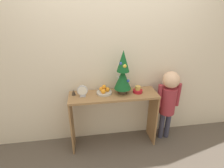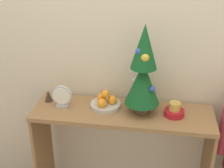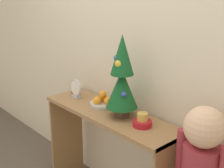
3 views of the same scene
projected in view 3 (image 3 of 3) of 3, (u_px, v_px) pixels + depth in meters
The scene contains 7 objects.
back_wall at pixel (131, 51), 2.34m from camera, with size 7.00×0.05×2.50m, color beige.
console_table at pixel (109, 135), 2.39m from camera, with size 1.20×0.36×0.82m.
mini_tree at pixel (122, 78), 2.16m from camera, with size 0.23×0.23×0.59m.
fruit_bowl at pixel (103, 102), 2.43m from camera, with size 0.21×0.21×0.13m.
singing_bowl at pixel (142, 121), 2.08m from camera, with size 0.13×0.13×0.09m.
desk_clock at pixel (76, 89), 2.59m from camera, with size 0.14×0.04×0.16m.
figurine at pixel (74, 88), 2.73m from camera, with size 0.06×0.06×0.08m.
Camera 3 is at (1.62, -1.24, 1.73)m, focal length 50.00 mm.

